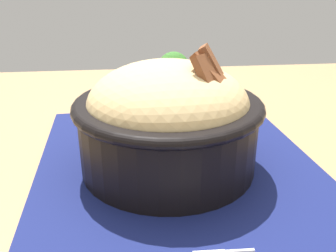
{
  "coord_description": "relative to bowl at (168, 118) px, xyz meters",
  "views": [
    {
      "loc": [
        0.3,
        -0.07,
        0.97
      ],
      "look_at": [
        -0.08,
        -0.03,
        0.81
      ],
      "focal_mm": 38.93,
      "sensor_mm": 36.0,
      "label": 1
    }
  ],
  "objects": [
    {
      "name": "placemat",
      "position": [
        0.04,
        0.01,
        -0.06
      ],
      "size": [
        0.49,
        0.35,
        0.0
      ],
      "primitive_type": "cube",
      "rotation": [
        0.0,
        0.0,
        0.05
      ],
      "color": "#11194C",
      "rests_on": "table"
    },
    {
      "name": "bowl",
      "position": [
        0.0,
        0.0,
        0.0
      ],
      "size": [
        0.25,
        0.25,
        0.14
      ],
      "color": "black",
      "rests_on": "placemat"
    }
  ]
}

